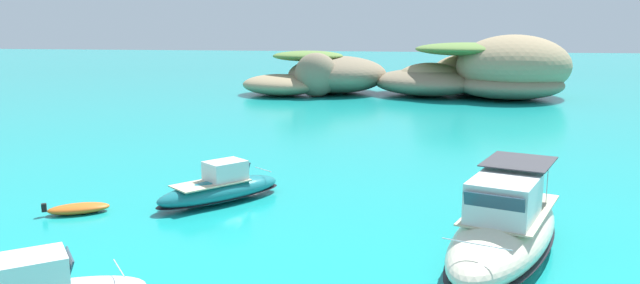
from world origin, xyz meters
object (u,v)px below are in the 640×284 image
islet_large (486,72)px  dinghy_tender (78,208)px  motorboat_teal (221,189)px  islet_small (322,75)px  motorboat_cream (505,230)px

islet_large → dinghy_tender: islet_large is taller
islet_large → motorboat_teal: (-16.30, -49.78, -2.20)m
islet_small → motorboat_cream: (16.06, -52.85, -1.32)m
islet_large → motorboat_teal: size_ratio=4.45×
motorboat_cream → dinghy_tender: bearing=173.6°
motorboat_cream → dinghy_tender: (-17.98, 2.00, -0.79)m
islet_large → motorboat_cream: islet_large is taller
dinghy_tender → islet_large: bearing=67.4°
islet_large → motorboat_cream: size_ratio=2.65×
islet_large → islet_small: size_ratio=1.35×
islet_large → dinghy_tender: (-21.93, -52.62, -2.63)m
motorboat_teal → motorboat_cream: size_ratio=0.59×
motorboat_cream → motorboat_teal: bearing=158.6°
motorboat_cream → dinghy_tender: 18.11m
motorboat_teal → motorboat_cream: 13.28m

